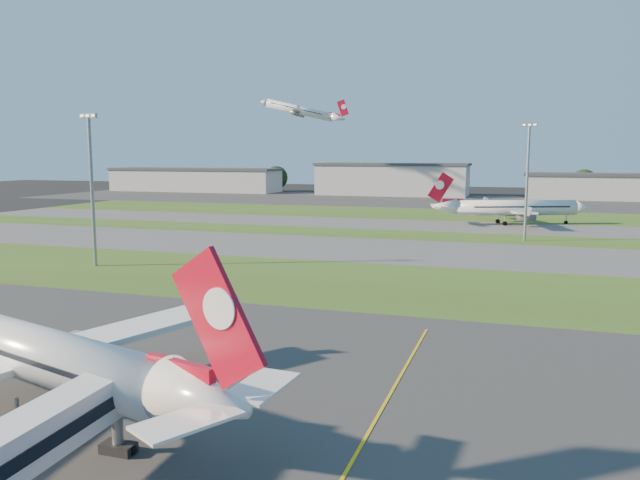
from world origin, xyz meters
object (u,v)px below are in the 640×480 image
at_px(airliner_parked, 26,351).
at_px(light_mast_west, 92,180).
at_px(airliner_taxiing, 514,208).
at_px(light_mast_centre, 527,174).

bearing_deg(airliner_parked, light_mast_west, 139.76).
bearing_deg(light_mast_west, airliner_parked, -56.60).
height_order(airliner_taxiing, light_mast_west, light_mast_west).
relative_size(airliner_parked, airliner_taxiing, 0.99).
distance_m(airliner_parked, light_mast_centre, 114.42).
bearing_deg(light_mast_centre, airliner_parked, -108.17).
xyz_separation_m(light_mast_west, light_mast_centre, (70.00, 56.00, 0.00)).
relative_size(light_mast_west, light_mast_centre, 1.00).
bearing_deg(airliner_taxiing, light_mast_west, 32.26).
bearing_deg(light_mast_centre, airliner_taxiing, 94.88).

